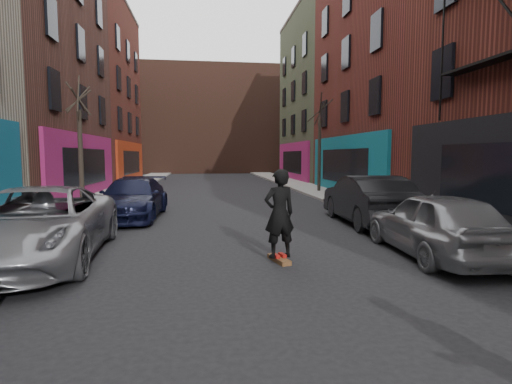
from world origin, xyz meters
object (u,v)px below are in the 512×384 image
object	(u,v)px
tree_right_far	(320,136)
skateboard	(279,259)
parked_left_far	(37,224)
parked_left_end	(133,198)
parked_right_end	(367,200)
skateboarder	(279,214)
parked_right_far	(436,224)
tree_left_far	(80,131)

from	to	relation	value
tree_right_far	skateboard	distance (m)	16.95
parked_left_far	parked_left_end	distance (m)	6.03
parked_right_end	skateboard	xyz separation A→B (m)	(-3.90, -4.42, -0.78)
parked_right_end	skateboarder	xyz separation A→B (m)	(-3.90, -4.42, 0.24)
skateboard	parked_left_end	bearing A→B (deg)	108.05
parked_left_far	parked_right_far	world-z (taller)	parked_left_far
parked_right_end	tree_left_far	bearing A→B (deg)	-23.51
tree_right_far	skateboarder	world-z (taller)	tree_right_far
parked_right_far	skateboarder	size ratio (longest dim) A/B	2.33
parked_left_end	parked_right_end	bearing A→B (deg)	-13.39
tree_left_far	parked_right_end	bearing A→B (deg)	-25.86
parked_left_end	tree_right_far	bearing A→B (deg)	44.80
parked_left_far	parked_right_end	xyz separation A→B (m)	(9.20, 3.65, 0.01)
parked_left_far	skateboard	world-z (taller)	parked_left_far
tree_left_far	parked_right_far	bearing A→B (deg)	-42.52
parked_left_far	skateboard	xyz separation A→B (m)	(5.30, -0.77, -0.77)
parked_left_far	parked_left_end	xyz separation A→B (m)	(1.04, 5.94, -0.07)
tree_left_far	parked_left_end	size ratio (longest dim) A/B	1.26
parked_left_end	parked_right_end	world-z (taller)	parked_right_end
parked_left_far	skateboarder	bearing A→B (deg)	-12.28
parked_left_end	parked_right_far	world-z (taller)	parked_right_far
tree_right_far	parked_left_far	distance (m)	18.59
parked_left_far	parked_left_end	world-z (taller)	parked_left_far
parked_left_end	parked_left_far	bearing A→B (deg)	-97.66
tree_right_far	parked_right_far	world-z (taller)	tree_right_far
tree_right_far	tree_left_far	bearing A→B (deg)	-154.18
tree_left_far	parked_left_far	size ratio (longest dim) A/B	1.10
parked_left_end	parked_right_far	distance (m)	10.40
parked_right_end	skateboarder	size ratio (longest dim) A/B	2.60
tree_left_far	tree_right_far	world-z (taller)	tree_right_far
tree_left_far	parked_right_end	world-z (taller)	tree_left_far
tree_left_far	parked_right_far	distance (m)	14.56
parked_right_far	parked_right_end	size ratio (longest dim) A/B	0.89
tree_left_far	parked_right_far	world-z (taller)	tree_left_far
parked_right_far	skateboard	xyz separation A→B (m)	(-3.66, 0.03, -0.72)
parked_right_far	skateboard	size ratio (longest dim) A/B	5.66
tree_left_far	tree_right_far	xyz separation A→B (m)	(12.40, 6.00, 0.15)
parked_right_end	parked_left_far	bearing A→B (deg)	23.98
parked_right_end	skateboard	world-z (taller)	parked_right_end
parked_left_end	parked_right_end	xyz separation A→B (m)	(8.16, -2.29, 0.09)
parked_left_far	parked_right_end	size ratio (longest dim) A/B	1.17
parked_right_end	skateboard	size ratio (longest dim) A/B	6.32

